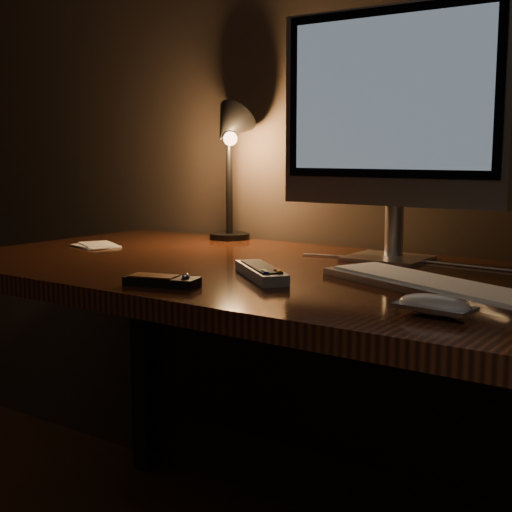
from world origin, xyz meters
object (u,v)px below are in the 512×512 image
Objects in this scene: monitor at (391,112)px; media_remote at (162,281)px; tv_remote at (261,272)px; desk_lamp at (229,147)px; desk at (313,325)px; mouse at (434,308)px; keyboard at (436,286)px.

media_remote is (-0.20, -0.52, -0.31)m from monitor.
desk_lamp is (-0.39, 0.42, 0.24)m from tv_remote.
tv_remote is 0.62m from desk_lamp.
desk is 8.42× the size of tv_remote.
monitor reaches higher than desk_lamp.
tv_remote reaches higher than media_remote.
mouse is 0.40m from tv_remote.
desk_lamp reaches higher than desk.
monitor is (0.09, 0.16, 0.45)m from desk.
monitor is at bearing 59.77° from desk.
desk_lamp is at bearing 171.93° from monitor.
mouse is at bearing 23.56° from tv_remote.
keyboard is 0.33m from tv_remote.
monitor is 0.64m from media_remote.
desk_lamp is (-0.29, 0.59, 0.24)m from media_remote.
keyboard reaches higher than desk.
desk is 3.38× the size of keyboard.
desk is 0.23m from tv_remote.
monitor is 1.46× the size of desk_lamp.
desk_lamp is (-0.71, 0.35, 0.24)m from keyboard.
tv_remote is at bearing -144.41° from keyboard.
keyboard is (0.31, -0.11, 0.14)m from desk.
monitor is at bearing 151.63° from keyboard.
keyboard is 0.83m from desk_lamp.
desk is at bearing 147.51° from mouse.
mouse is at bearing -57.87° from monitor.
monitor is at bearing 113.17° from tv_remote.
desk_lamp is at bearing 177.22° from keyboard.
mouse is 0.79× the size of media_remote.
desk is at bearing 127.35° from tv_remote.
tv_remote reaches higher than keyboard.
mouse is 0.31× the size of desk_lamp.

